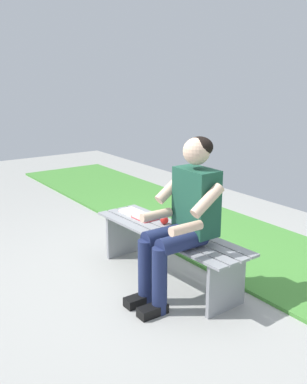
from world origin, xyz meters
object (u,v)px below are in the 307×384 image
person_seated (184,214)px  book_open (138,215)px  bench_near (168,242)px  apple (164,220)px

person_seated → book_open: 0.82m
bench_near → apple: 0.21m
book_open → bench_near: bearing=176.2°
bench_near → book_open: bearing=-1.1°
bench_near → apple: apple is taller
person_seated → apple: size_ratio=17.35×
apple → book_open: 0.33m
apple → book_open: bearing=10.0°
person_seated → apple: bearing=-19.7°
bench_near → book_open: size_ratio=3.74×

